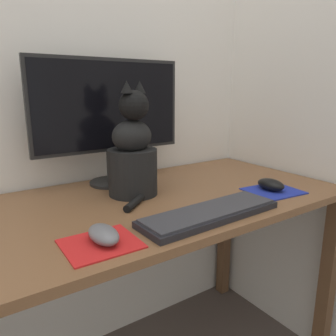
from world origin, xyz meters
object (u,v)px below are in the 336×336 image
at_px(monitor, 109,113).
at_px(computer_mouse_right, 271,184).
at_px(computer_mouse_left, 104,234).
at_px(keyboard, 210,213).
at_px(cat, 133,154).

height_order(monitor, computer_mouse_right, monitor).
relative_size(monitor, computer_mouse_left, 5.19).
height_order(keyboard, cat, cat).
xyz_separation_m(monitor, computer_mouse_right, (0.43, -0.40, -0.24)).
bearing_deg(computer_mouse_right, cat, 150.25).
bearing_deg(computer_mouse_left, computer_mouse_right, 4.04).
bearing_deg(monitor, computer_mouse_right, -43.31).
distance_m(keyboard, cat, 0.34).
bearing_deg(cat, computer_mouse_right, -48.25).
xyz_separation_m(keyboard, computer_mouse_right, (0.34, 0.06, 0.01)).
relative_size(computer_mouse_left, computer_mouse_right, 1.06).
distance_m(computer_mouse_right, cat, 0.50).
bearing_deg(monitor, keyboard, -79.34).
relative_size(computer_mouse_left, cat, 0.29).
relative_size(computer_mouse_right, cat, 0.28).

